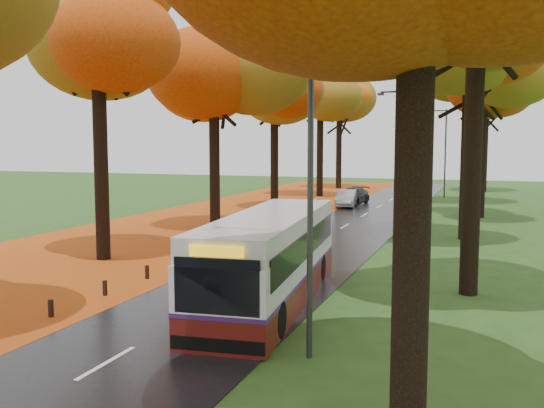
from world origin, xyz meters
The scene contains 13 objects.
road centered at (0.00, 25.00, 0.02)m, with size 6.50×90.00×0.04m, color black.
centre_line centered at (0.00, 25.00, 0.04)m, with size 0.12×90.00×0.01m, color silver.
leaf_verge centered at (-9.00, 25.00, 0.01)m, with size 12.00×90.00×0.02m, color #9A300E.
leaf_drift centered at (-3.05, 25.00, 0.04)m, with size 0.90×90.00×0.01m, color #B55812.
trees_left centered at (-7.18, 27.06, 9.53)m, with size 9.20×74.00×13.88m.
trees_right centered at (7.19, 26.91, 9.69)m, with size 9.30×74.20×13.96m.
streetlamp_near centered at (3.95, 8.00, 4.71)m, with size 2.45×0.18×8.00m.
streetlamp_mid centered at (3.95, 30.00, 4.71)m, with size 2.45×0.18×8.00m.
streetlamp_far centered at (3.95, 52.00, 4.71)m, with size 2.45×0.18×8.00m.
bus centered at (1.65, 12.37, 1.48)m, with size 3.45×10.63×2.75m.
car_white centered at (-2.35, 32.79, 0.71)m, with size 1.58×3.92×1.33m, color #BDBCC1.
car_silver centered at (-2.35, 40.79, 0.70)m, with size 1.40×4.01×1.32m, color #929499.
car_dark centered at (-2.35, 43.08, 0.69)m, with size 1.82×4.48×1.30m, color black.
Camera 1 is at (8.03, -5.23, 5.01)m, focal length 40.00 mm.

